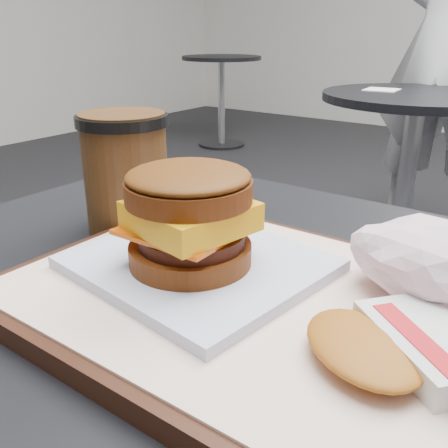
% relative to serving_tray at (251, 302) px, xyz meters
% --- Properties ---
extents(serving_tray, '(0.38, 0.28, 0.02)m').
position_rel_serving_tray_xyz_m(serving_tray, '(0.00, 0.00, 0.00)').
color(serving_tray, black).
rests_on(serving_tray, customer_table).
extents(breakfast_sandwich, '(0.21, 0.19, 0.09)m').
position_rel_serving_tray_xyz_m(breakfast_sandwich, '(-0.06, -0.00, 0.05)').
color(breakfast_sandwich, white).
rests_on(breakfast_sandwich, serving_tray).
extents(hash_brown, '(0.14, 0.13, 0.02)m').
position_rel_serving_tray_xyz_m(hash_brown, '(0.12, -0.02, 0.02)').
color(hash_brown, silver).
rests_on(hash_brown, serving_tray).
extents(crumpled_wrapper, '(0.13, 0.10, 0.06)m').
position_rel_serving_tray_xyz_m(crumpled_wrapper, '(0.11, 0.08, 0.04)').
color(crumpled_wrapper, white).
rests_on(crumpled_wrapper, serving_tray).
extents(coffee_cup, '(0.10, 0.10, 0.13)m').
position_rel_serving_tray_xyz_m(coffee_cup, '(-0.21, 0.07, 0.06)').
color(coffee_cup, '#3E220E').
rests_on(coffee_cup, customer_table).
extents(neighbor_table, '(0.70, 0.70, 0.75)m').
position_rel_serving_tray_xyz_m(neighbor_table, '(-0.35, 1.67, -0.23)').
color(neighbor_table, black).
rests_on(neighbor_table, ground).
extents(napkin, '(0.13, 0.13, 0.00)m').
position_rel_serving_tray_xyz_m(napkin, '(-0.49, 1.67, -0.03)').
color(napkin, white).
rests_on(napkin, neighbor_table).
extents(bg_table_mid, '(0.66, 0.66, 0.75)m').
position_rel_serving_tray_xyz_m(bg_table_mid, '(-2.40, 3.22, -0.22)').
color(bg_table_mid, black).
rests_on(bg_table_mid, ground).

